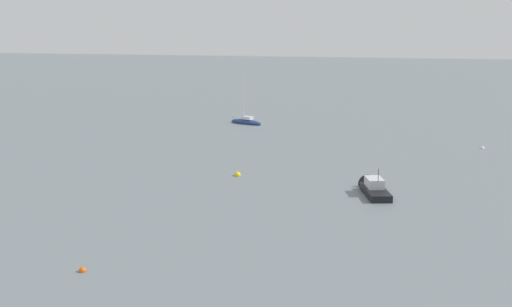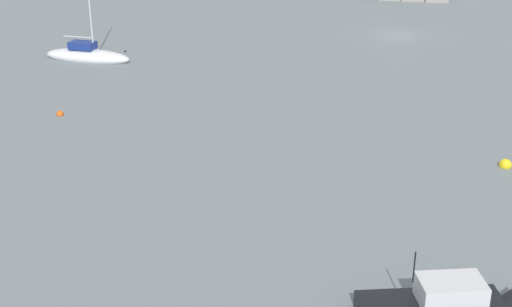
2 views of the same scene
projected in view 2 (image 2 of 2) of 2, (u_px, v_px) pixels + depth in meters
ground_plane at (397, 35)px, 65.71m from camera, size 500.00×500.00×0.00m
sailboat_white_near at (87, 55)px, 57.52m from camera, size 7.52×2.60×10.29m
mooring_buoy_mid at (60, 114)px, 45.20m from camera, size 0.46×0.46×0.46m
mooring_buoy_far at (505, 165)px, 37.63m from camera, size 0.66×0.66×0.66m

